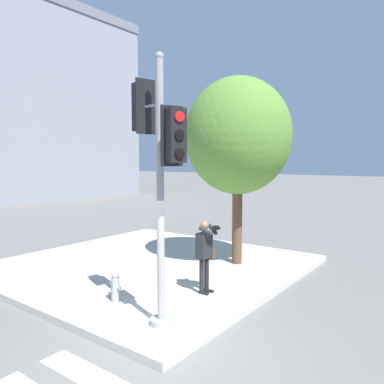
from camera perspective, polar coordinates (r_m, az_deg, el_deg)
The scene contains 7 objects.
ground_plane at distance 6.93m, azimuth -4.93°, elevation -22.89°, with size 160.00×160.00×0.00m, color slate.
sidewalk_corner at distance 11.52m, azimuth -6.39°, elevation -11.04°, with size 8.00×8.00×0.16m.
traffic_signal_pole at distance 6.77m, azimuth -5.07°, elevation 4.82°, with size 0.71×1.45×4.97m.
person_photographer at distance 8.72m, azimuth 2.01°, elevation -8.80°, with size 0.58×0.54×1.68m.
street_tree at distance 11.07m, azimuth 7.02°, elevation 8.40°, with size 3.09×3.09×5.48m.
fire_hydrant at distance 8.54m, azimuth -11.60°, elevation -13.94°, with size 0.18×0.24×0.66m.
building_right at distance 37.52m, azimuth -21.74°, elevation 11.99°, with size 14.61×10.16×16.28m.
Camera 1 is at (-4.57, -4.10, 3.21)m, focal length 35.00 mm.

